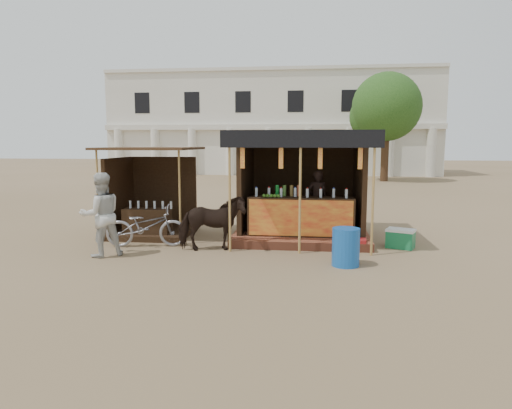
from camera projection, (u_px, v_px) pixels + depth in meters
name	position (u px, v px, depth m)	size (l,w,h in m)	color
ground	(246.00, 271.00, 8.98)	(120.00, 120.00, 0.00)	#846B4C
main_stall	(302.00, 199.00, 12.02)	(3.60, 3.61, 2.78)	brown
secondary_stall	(148.00, 204.00, 12.42)	(2.40, 2.40, 2.38)	#332212
cow	(212.00, 223.00, 10.55)	(0.70, 1.55, 1.31)	black
motorbike	(146.00, 226.00, 11.00)	(0.67, 1.92, 1.01)	#94949C
bystander	(101.00, 215.00, 10.00)	(0.90, 0.70, 1.86)	beige
blue_barrel	(346.00, 247.00, 9.28)	(0.56, 0.56, 0.78)	#1653A7
red_crate	(357.00, 245.00, 10.65)	(0.39, 0.41, 0.28)	maroon
cooler	(400.00, 238.00, 10.89)	(0.76, 0.66, 0.46)	#1A7542
background_building	(273.00, 125.00, 38.14)	(26.00, 7.45, 8.18)	silver
tree	(383.00, 110.00, 29.45)	(4.50, 4.40, 7.00)	#382314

